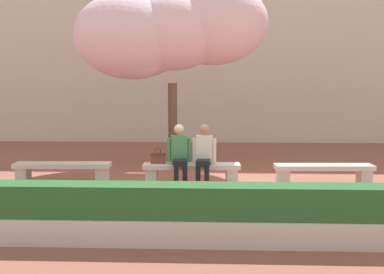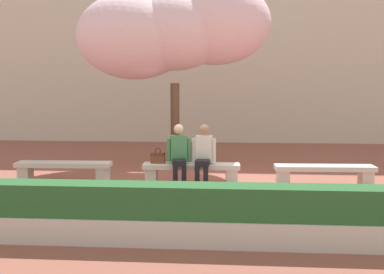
% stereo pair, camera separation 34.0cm
% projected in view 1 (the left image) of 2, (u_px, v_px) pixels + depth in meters
% --- Properties ---
extents(ground_plane, '(100.00, 100.00, 0.00)m').
position_uv_depth(ground_plane, '(192.00, 184.00, 9.60)').
color(ground_plane, '#8E5142').
extents(building_facade, '(28.00, 4.00, 9.60)m').
position_uv_depth(building_facade, '(201.00, 18.00, 18.15)').
color(building_facade, beige).
rests_on(building_facade, ground).
extents(stone_bench_west_end, '(2.07, 0.50, 0.45)m').
position_uv_depth(stone_bench_west_end, '(63.00, 169.00, 9.68)').
color(stone_bench_west_end, beige).
rests_on(stone_bench_west_end, ground).
extents(stone_bench_near_west, '(2.07, 0.50, 0.45)m').
position_uv_depth(stone_bench_near_west, '(192.00, 170.00, 9.57)').
color(stone_bench_near_west, beige).
rests_on(stone_bench_near_west, ground).
extents(stone_bench_center, '(2.07, 0.50, 0.45)m').
position_uv_depth(stone_bench_center, '(324.00, 171.00, 9.45)').
color(stone_bench_center, beige).
rests_on(stone_bench_center, ground).
extents(person_seated_left, '(0.51, 0.72, 1.29)m').
position_uv_depth(person_seated_left, '(179.00, 152.00, 9.48)').
color(person_seated_left, black).
rests_on(person_seated_left, ground).
extents(person_seated_right, '(0.51, 0.70, 1.29)m').
position_uv_depth(person_seated_right, '(204.00, 153.00, 9.46)').
color(person_seated_right, black).
rests_on(person_seated_right, ground).
extents(handbag, '(0.30, 0.15, 0.34)m').
position_uv_depth(handbag, '(158.00, 157.00, 9.57)').
color(handbag, brown).
rests_on(handbag, stone_bench_near_west).
extents(cherry_tree_main, '(4.80, 3.15, 4.68)m').
position_uv_depth(cherry_tree_main, '(170.00, 31.00, 11.16)').
color(cherry_tree_main, '#513828').
rests_on(cherry_tree_main, ground).
extents(planter_hedge_foreground, '(9.71, 0.50, 0.80)m').
position_uv_depth(planter_hedge_foreground, '(181.00, 215.00, 6.00)').
color(planter_hedge_foreground, beige).
rests_on(planter_hedge_foreground, ground).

